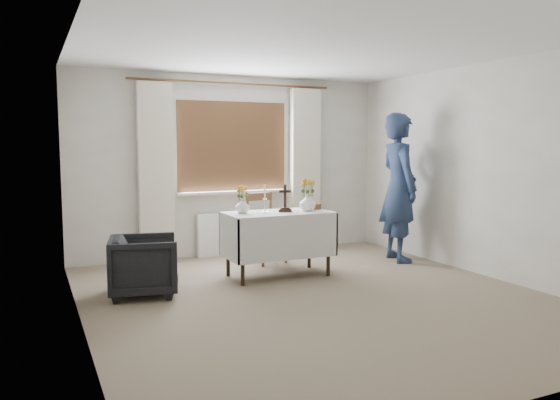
# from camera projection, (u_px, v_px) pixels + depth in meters

# --- Properties ---
(ground) EXTENTS (5.00, 5.00, 0.00)m
(ground) POSITION_uv_depth(u_px,v_px,m) (318.00, 298.00, 5.54)
(ground) COLOR gray
(ground) RESTS_ON ground
(altar_table) EXTENTS (1.24, 0.64, 0.76)m
(altar_table) POSITION_uv_depth(u_px,v_px,m) (278.00, 244.00, 6.40)
(altar_table) COLOR white
(altar_table) RESTS_ON ground
(wooden_chair) EXTENTS (0.49, 0.49, 0.92)m
(wooden_chair) POSITION_uv_depth(u_px,v_px,m) (267.00, 228.00, 7.14)
(wooden_chair) COLOR brown
(wooden_chair) RESTS_ON ground
(armchair) EXTENTS (0.80, 0.79, 0.62)m
(armchair) POSITION_uv_depth(u_px,v_px,m) (144.00, 265.00, 5.60)
(armchair) COLOR black
(armchair) RESTS_ON ground
(person) EXTENTS (0.59, 0.79, 1.96)m
(person) POSITION_uv_depth(u_px,v_px,m) (399.00, 187.00, 7.23)
(person) COLOR navy
(person) RESTS_ON ground
(radiator) EXTENTS (1.10, 0.10, 0.60)m
(radiator) POSITION_uv_depth(u_px,v_px,m) (235.00, 233.00, 7.69)
(radiator) COLOR white
(radiator) RESTS_ON ground
(wooden_cross) EXTENTS (0.18, 0.16, 0.32)m
(wooden_cross) POSITION_uv_depth(u_px,v_px,m) (285.00, 198.00, 6.37)
(wooden_cross) COLOR black
(wooden_cross) RESTS_ON altar_table
(candlestick_left) EXTENTS (0.10, 0.10, 0.33)m
(candlestick_left) POSITION_uv_depth(u_px,v_px,m) (265.00, 199.00, 6.31)
(candlestick_left) COLOR silver
(candlestick_left) RESTS_ON altar_table
(candlestick_right) EXTENTS (0.11, 0.11, 0.35)m
(candlestick_right) POSITION_uv_depth(u_px,v_px,m) (290.00, 196.00, 6.42)
(candlestick_right) COLOR silver
(candlestick_right) RESTS_ON altar_table
(flower_vase_left) EXTENTS (0.17, 0.17, 0.17)m
(flower_vase_left) POSITION_uv_depth(u_px,v_px,m) (243.00, 206.00, 6.27)
(flower_vase_left) COLOR white
(flower_vase_left) RESTS_ON altar_table
(flower_vase_right) EXTENTS (0.20, 0.20, 0.20)m
(flower_vase_right) POSITION_uv_depth(u_px,v_px,m) (308.00, 202.00, 6.46)
(flower_vase_right) COLOR white
(flower_vase_right) RESTS_ON altar_table
(wicker_basket) EXTENTS (0.18, 0.18, 0.07)m
(wicker_basket) POSITION_uv_depth(u_px,v_px,m) (314.00, 206.00, 6.66)
(wicker_basket) COLOR brown
(wicker_basket) RESTS_ON altar_table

